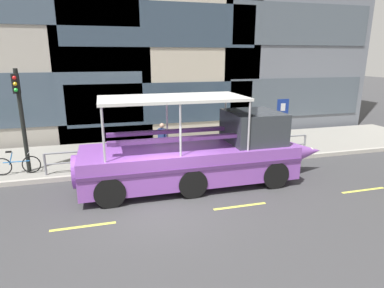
{
  "coord_description": "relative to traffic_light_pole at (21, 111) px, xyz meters",
  "views": [
    {
      "loc": [
        -1.6,
        -9.43,
        4.66
      ],
      "look_at": [
        1.67,
        2.4,
        1.3
      ],
      "focal_mm": 30.08,
      "sensor_mm": 36.0,
      "label": 1
    }
  ],
  "objects": [
    {
      "name": "ground_plane",
      "position": [
        4.68,
        -4.06,
        -2.63
      ],
      "size": [
        120.0,
        120.0,
        0.0
      ],
      "primitive_type": "plane",
      "color": "#3D3D3F"
    },
    {
      "name": "sidewalk",
      "position": [
        4.68,
        1.54,
        -2.54
      ],
      "size": [
        32.0,
        4.8,
        0.18
      ],
      "primitive_type": "cube",
      "color": "gray",
      "rests_on": "ground_plane"
    },
    {
      "name": "curb_edge",
      "position": [
        4.68,
        -0.95,
        -2.54
      ],
      "size": [
        32.0,
        0.18,
        0.18
      ],
      "primitive_type": "cube",
      "color": "#B2ADA3",
      "rests_on": "ground_plane"
    },
    {
      "name": "lane_centreline",
      "position": [
        4.68,
        -4.8,
        -2.63
      ],
      "size": [
        25.8,
        0.12,
        0.01
      ],
      "color": "#DBD64C",
      "rests_on": "ground_plane"
    },
    {
      "name": "curb_guardrail",
      "position": [
        6.49,
        -0.61,
        -1.86
      ],
      "size": [
        11.61,
        0.09,
        0.89
      ],
      "color": "gray",
      "rests_on": "sidewalk"
    },
    {
      "name": "traffic_light_pole",
      "position": [
        0.0,
        0.0,
        0.0
      ],
      "size": [
        0.24,
        0.46,
        4.05
      ],
      "color": "black",
      "rests_on": "sidewalk"
    },
    {
      "name": "parking_sign",
      "position": [
        11.23,
        -0.08,
        -0.73
      ],
      "size": [
        0.6,
        0.12,
        2.54
      ],
      "color": "#4C4F54",
      "rests_on": "sidewalk"
    },
    {
      "name": "leaned_bicycle",
      "position": [
        -0.36,
        -0.21,
        -2.08
      ],
      "size": [
        1.74,
        0.46,
        0.96
      ],
      "color": "black",
      "rests_on": "sidewalk"
    },
    {
      "name": "duck_tour_boat",
      "position": [
        6.57,
        -2.57,
        -1.52
      ],
      "size": [
        9.71,
        2.61,
        3.3
      ],
      "color": "purple",
      "rests_on": "ground_plane"
    },
    {
      "name": "pedestrian_near_bow",
      "position": [
        9.72,
        0.07,
        -1.5
      ],
      "size": [
        0.32,
        0.38,
        1.58
      ],
      "color": "black",
      "rests_on": "sidewalk"
    },
    {
      "name": "pedestrian_mid_left",
      "position": [
        5.5,
        0.29,
        -1.47
      ],
      "size": [
        0.35,
        0.36,
        1.62
      ],
      "color": "#1E2338",
      "rests_on": "sidewalk"
    }
  ]
}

